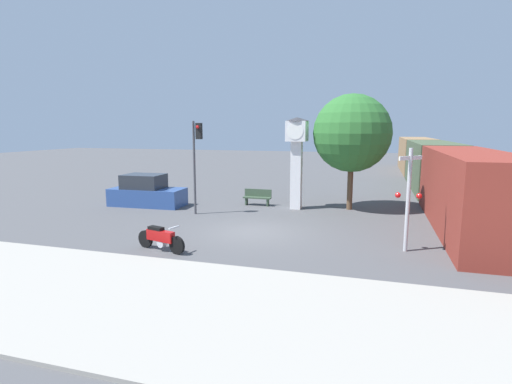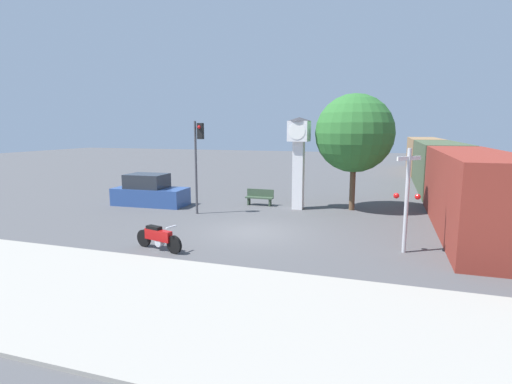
{
  "view_description": "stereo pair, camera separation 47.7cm",
  "coord_description": "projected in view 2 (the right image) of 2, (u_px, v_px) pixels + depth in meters",
  "views": [
    {
      "loc": [
        4.87,
        -15.84,
        4.39
      ],
      "look_at": [
        -0.21,
        1.16,
        1.55
      ],
      "focal_mm": 28.0,
      "sensor_mm": 36.0,
      "label": 1
    },
    {
      "loc": [
        5.32,
        -15.69,
        4.39
      ],
      "look_at": [
        -0.21,
        1.16,
        1.55
      ],
      "focal_mm": 28.0,
      "sensor_mm": 36.0,
      "label": 2
    }
  ],
  "objects": [
    {
      "name": "motorcycle",
      "position": [
        158.0,
        237.0,
        14.48
      ],
      "size": [
        2.16,
        0.75,
        0.97
      ],
      "rotation": [
        0.0,
        0.0,
        -0.26
      ],
      "color": "black",
      "rests_on": "ground_plane"
    },
    {
      "name": "bench",
      "position": [
        260.0,
        197.0,
        22.94
      ],
      "size": [
        1.6,
        0.44,
        0.92
      ],
      "color": "#384C38",
      "rests_on": "ground_plane"
    },
    {
      "name": "clock_tower",
      "position": [
        299.0,
        149.0,
        21.46
      ],
      "size": [
        1.29,
        1.29,
        4.97
      ],
      "color": "white",
      "rests_on": "ground_plane"
    },
    {
      "name": "railroad_crossing_signal",
      "position": [
        407.0,
        196.0,
        13.95
      ],
      "size": [
        0.9,
        0.82,
        3.71
      ],
      "color": "#B7B7BC",
      "rests_on": "ground_plane"
    },
    {
      "name": "street_tree",
      "position": [
        354.0,
        133.0,
        21.04
      ],
      "size": [
        4.14,
        4.14,
        6.2
      ],
      "color": "brown",
      "rests_on": "ground_plane"
    },
    {
      "name": "sidewalk_strip",
      "position": [
        157.0,
        302.0,
        10.04
      ],
      "size": [
        36.0,
        6.0,
        0.1
      ],
      "color": "#9E998E",
      "rests_on": "ground_plane"
    },
    {
      "name": "parked_car",
      "position": [
        150.0,
        192.0,
        22.96
      ],
      "size": [
        4.27,
        1.97,
        1.8
      ],
      "rotation": [
        0.0,
        0.0,
        0.04
      ],
      "color": "#2D4C8C",
      "rests_on": "ground_plane"
    },
    {
      "name": "freight_train",
      "position": [
        438.0,
        166.0,
        28.83
      ],
      "size": [
        2.8,
        36.97,
        3.4
      ],
      "color": "maroon",
      "rests_on": "ground_plane"
    },
    {
      "name": "traffic_light",
      "position": [
        198.0,
        151.0,
        20.19
      ],
      "size": [
        0.5,
        0.35,
        4.75
      ],
      "color": "#47474C",
      "rests_on": "ground_plane"
    },
    {
      "name": "ground_plane",
      "position": [
        252.0,
        232.0,
        17.06
      ],
      "size": [
        120.0,
        120.0,
        0.0
      ],
      "primitive_type": "plane",
      "color": "#4C4C4F"
    }
  ]
}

